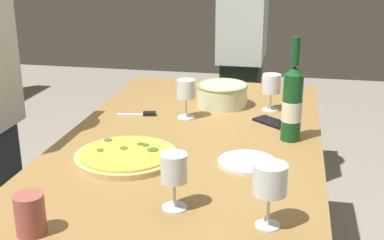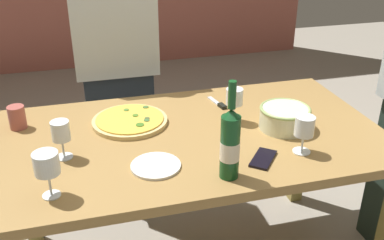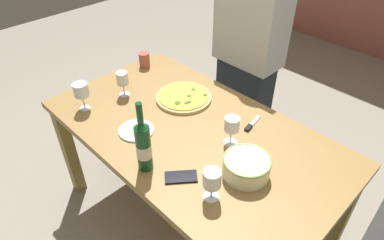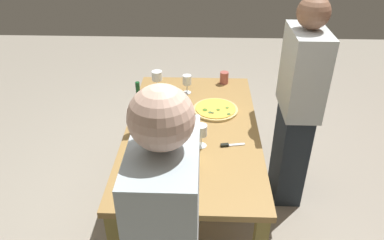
{
  "view_description": "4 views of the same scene",
  "coord_description": "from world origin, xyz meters",
  "px_view_note": "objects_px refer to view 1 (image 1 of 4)",
  "views": [
    {
      "loc": [
        -1.67,
        -0.34,
        1.4
      ],
      "look_at": [
        0.0,
        0.0,
        0.81
      ],
      "focal_mm": 48.11,
      "sensor_mm": 36.0,
      "label": 1
    },
    {
      "loc": [
        -0.43,
        -1.59,
        1.63
      ],
      "look_at": [
        0.0,
        0.0,
        0.81
      ],
      "focal_mm": 41.75,
      "sensor_mm": 36.0,
      "label": 2
    },
    {
      "loc": [
        0.96,
        -0.95,
        1.88
      ],
      "look_at": [
        0.0,
        0.0,
        0.81
      ],
      "focal_mm": 31.52,
      "sensor_mm": 36.0,
      "label": 3
    },
    {
      "loc": [
        2.11,
        0.07,
        2.12
      ],
      "look_at": [
        0.0,
        0.0,
        0.81
      ],
      "focal_mm": 34.58,
      "sensor_mm": 36.0,
      "label": 4
    }
  ],
  "objects_px": {
    "serving_bowl": "(222,94)",
    "person_guest_left": "(242,54)",
    "wine_glass_near_pizza": "(271,86)",
    "cell_phone": "(272,122)",
    "pizza": "(127,156)",
    "dining_table": "(192,161)",
    "side_plate": "(247,162)",
    "wine_glass_far_left": "(270,182)",
    "wine_bottle": "(292,103)",
    "cup_amber": "(30,214)",
    "wine_glass_by_bottle": "(186,90)",
    "wine_glass_far_right": "(174,171)",
    "pizza_knife": "(142,114)"
  },
  "relations": [
    {
      "from": "side_plate",
      "to": "pizza_knife",
      "type": "height_order",
      "value": "pizza_knife"
    },
    {
      "from": "wine_bottle",
      "to": "wine_glass_by_bottle",
      "type": "height_order",
      "value": "wine_bottle"
    },
    {
      "from": "side_plate",
      "to": "cell_phone",
      "type": "bearing_deg",
      "value": -7.96
    },
    {
      "from": "dining_table",
      "to": "wine_glass_far_left",
      "type": "height_order",
      "value": "wine_glass_far_left"
    },
    {
      "from": "serving_bowl",
      "to": "cell_phone",
      "type": "distance_m",
      "value": 0.29
    },
    {
      "from": "serving_bowl",
      "to": "cup_amber",
      "type": "relative_size",
      "value": 2.16
    },
    {
      "from": "side_plate",
      "to": "person_guest_left",
      "type": "bearing_deg",
      "value": 6.81
    },
    {
      "from": "wine_glass_far_right",
      "to": "pizza_knife",
      "type": "bearing_deg",
      "value": 22.86
    },
    {
      "from": "cell_phone",
      "to": "side_plate",
      "type": "bearing_deg",
      "value": 31.46
    },
    {
      "from": "wine_glass_near_pizza",
      "to": "cell_phone",
      "type": "xyz_separation_m",
      "value": [
        -0.17,
        -0.02,
        -0.1
      ]
    },
    {
      "from": "wine_glass_near_pizza",
      "to": "cup_amber",
      "type": "relative_size",
      "value": 1.51
    },
    {
      "from": "wine_glass_far_right",
      "to": "pizza_knife",
      "type": "relative_size",
      "value": 0.96
    },
    {
      "from": "wine_glass_near_pizza",
      "to": "side_plate",
      "type": "xyz_separation_m",
      "value": [
        -0.57,
        0.04,
        -0.1
      ]
    },
    {
      "from": "wine_glass_near_pizza",
      "to": "wine_glass_by_bottle",
      "type": "height_order",
      "value": "wine_glass_by_bottle"
    },
    {
      "from": "wine_bottle",
      "to": "wine_glass_near_pizza",
      "type": "distance_m",
      "value": 0.34
    },
    {
      "from": "side_plate",
      "to": "wine_glass_far_left",
      "type": "bearing_deg",
      "value": -167.05
    },
    {
      "from": "wine_glass_far_left",
      "to": "wine_glass_far_right",
      "type": "height_order",
      "value": "wine_glass_far_left"
    },
    {
      "from": "side_plate",
      "to": "cell_phone",
      "type": "relative_size",
      "value": 1.28
    },
    {
      "from": "wine_glass_by_bottle",
      "to": "wine_glass_far_left",
      "type": "height_order",
      "value": "wine_glass_far_left"
    },
    {
      "from": "pizza_knife",
      "to": "side_plate",
      "type": "bearing_deg",
      "value": -130.6
    },
    {
      "from": "serving_bowl",
      "to": "cup_amber",
      "type": "xyz_separation_m",
      "value": [
        -1.09,
        0.29,
        -0.0
      ]
    },
    {
      "from": "serving_bowl",
      "to": "cell_phone",
      "type": "height_order",
      "value": "serving_bowl"
    },
    {
      "from": "serving_bowl",
      "to": "wine_glass_by_bottle",
      "type": "xyz_separation_m",
      "value": [
        -0.19,
        0.11,
        0.06
      ]
    },
    {
      "from": "pizza",
      "to": "serving_bowl",
      "type": "bearing_deg",
      "value": -18.82
    },
    {
      "from": "wine_glass_near_pizza",
      "to": "pizza_knife",
      "type": "distance_m",
      "value": 0.54
    },
    {
      "from": "dining_table",
      "to": "side_plate",
      "type": "xyz_separation_m",
      "value": [
        -0.19,
        -0.21,
        0.1
      ]
    },
    {
      "from": "dining_table",
      "to": "wine_glass_near_pizza",
      "type": "bearing_deg",
      "value": -34.37
    },
    {
      "from": "serving_bowl",
      "to": "wine_glass_near_pizza",
      "type": "height_order",
      "value": "wine_glass_near_pizza"
    },
    {
      "from": "cell_phone",
      "to": "wine_glass_by_bottle",
      "type": "bearing_deg",
      "value": -50.96
    },
    {
      "from": "cup_amber",
      "to": "pizza_knife",
      "type": "relative_size",
      "value": 0.64
    },
    {
      "from": "serving_bowl",
      "to": "wine_glass_near_pizza",
      "type": "bearing_deg",
      "value": -95.94
    },
    {
      "from": "wine_glass_far_right",
      "to": "serving_bowl",
      "type": "bearing_deg",
      "value": 0.48
    },
    {
      "from": "wine_glass_far_right",
      "to": "side_plate",
      "type": "distance_m",
      "value": 0.37
    },
    {
      "from": "cup_amber",
      "to": "person_guest_left",
      "type": "bearing_deg",
      "value": -9.33
    },
    {
      "from": "person_guest_left",
      "to": "pizza",
      "type": "bearing_deg",
      "value": -6.32
    },
    {
      "from": "wine_bottle",
      "to": "cup_amber",
      "type": "xyz_separation_m",
      "value": [
        -0.75,
        0.58,
        -0.08
      ]
    },
    {
      "from": "pizza",
      "to": "wine_glass_far_left",
      "type": "distance_m",
      "value": 0.58
    },
    {
      "from": "pizza",
      "to": "side_plate",
      "type": "distance_m",
      "value": 0.38
    },
    {
      "from": "wine_glass_far_right",
      "to": "cell_phone",
      "type": "height_order",
      "value": "wine_glass_far_right"
    },
    {
      "from": "dining_table",
      "to": "serving_bowl",
      "type": "bearing_deg",
      "value": -7.27
    },
    {
      "from": "cell_phone",
      "to": "pizza_knife",
      "type": "distance_m",
      "value": 0.51
    },
    {
      "from": "serving_bowl",
      "to": "pizza_knife",
      "type": "bearing_deg",
      "value": 123.44
    },
    {
      "from": "wine_glass_by_bottle",
      "to": "cup_amber",
      "type": "height_order",
      "value": "wine_glass_by_bottle"
    },
    {
      "from": "wine_glass_near_pizza",
      "to": "cell_phone",
      "type": "bearing_deg",
      "value": -174.31
    },
    {
      "from": "wine_bottle",
      "to": "cell_phone",
      "type": "xyz_separation_m",
      "value": [
        0.16,
        0.07,
        -0.13
      ]
    },
    {
      "from": "wine_bottle",
      "to": "wine_glass_by_bottle",
      "type": "relative_size",
      "value": 2.34
    },
    {
      "from": "serving_bowl",
      "to": "person_guest_left",
      "type": "height_order",
      "value": "person_guest_left"
    },
    {
      "from": "cup_amber",
      "to": "cell_phone",
      "type": "distance_m",
      "value": 1.04
    },
    {
      "from": "dining_table",
      "to": "pizza_knife",
      "type": "relative_size",
      "value": 10.18
    },
    {
      "from": "pizza",
      "to": "pizza_knife",
      "type": "distance_m",
      "value": 0.44
    }
  ]
}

